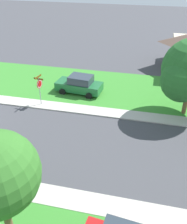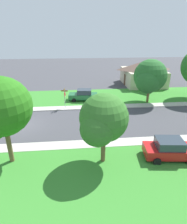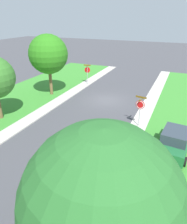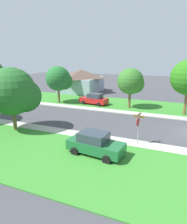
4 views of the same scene
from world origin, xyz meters
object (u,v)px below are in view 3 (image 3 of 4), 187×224
(stop_sign_near_corner, at_px, (87,71))
(car_green_across_road, at_px, (175,141))
(tree_across_left, at_px, (47,55))
(tree_across_right, at_px, (96,197))
(stop_sign_far_corner, at_px, (140,106))

(stop_sign_near_corner, distance_m, car_green_across_road, 16.92)
(stop_sign_near_corner, relative_size, tree_across_left, 0.40)
(stop_sign_near_corner, relative_size, tree_across_right, 0.44)
(stop_sign_near_corner, bearing_deg, tree_across_left, 64.08)
(stop_sign_far_corner, xyz_separation_m, car_green_across_road, (-3.05, 2.63, -1.01))
(stop_sign_near_corner, distance_m, stop_sign_far_corner, 12.87)
(car_green_across_road, relative_size, tree_across_left, 0.64)
(stop_sign_near_corner, height_order, tree_across_right, tree_across_right)
(stop_sign_near_corner, bearing_deg, stop_sign_far_corner, 134.72)
(stop_sign_far_corner, bearing_deg, stop_sign_near_corner, -45.28)
(stop_sign_near_corner, height_order, tree_across_left, tree_across_left)
(stop_sign_far_corner, distance_m, tree_across_right, 12.13)
(stop_sign_far_corner, bearing_deg, car_green_across_road, 139.15)
(stop_sign_far_corner, xyz_separation_m, tree_across_right, (-1.06, 11.92, 1.94))
(stop_sign_near_corner, relative_size, stop_sign_far_corner, 1.00)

